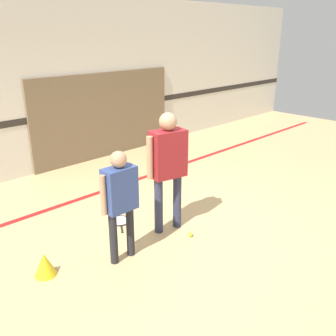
{
  "coord_description": "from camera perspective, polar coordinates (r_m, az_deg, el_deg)",
  "views": [
    {
      "loc": [
        -3.27,
        -3.2,
        2.53
      ],
      "look_at": [
        -0.12,
        0.02,
        0.88
      ],
      "focal_mm": 40.0,
      "sensor_mm": 36.0,
      "label": 1
    }
  ],
  "objects": [
    {
      "name": "floor_stripe",
      "position": [
        6.4,
        -9.71,
        -3.42
      ],
      "size": [
        14.4,
        0.1,
        0.01
      ],
      "color": "red",
      "rests_on": "ground_plane"
    },
    {
      "name": "racket_spare_on_floor",
      "position": [
        5.37,
        -7.28,
        -8.04
      ],
      "size": [
        0.42,
        0.5,
        0.03
      ],
      "rotation": [
        0.0,
        0.0,
        4.14
      ],
      "color": "#28282D",
      "rests_on": "ground_plane"
    },
    {
      "name": "wall_back",
      "position": [
        7.32,
        -17.8,
        11.87
      ],
      "size": [
        16.0,
        0.07,
        3.2
      ],
      "color": "silver",
      "rests_on": "ground_plane"
    },
    {
      "name": "training_cone",
      "position": [
        4.43,
        -18.27,
        -13.76
      ],
      "size": [
        0.24,
        0.24,
        0.27
      ],
      "color": "yellow",
      "rests_on": "ground_plane"
    },
    {
      "name": "tennis_ball_near_instructor",
      "position": [
        4.97,
        3.39,
        -10.06
      ],
      "size": [
        0.07,
        0.07,
        0.07
      ],
      "primitive_type": "sphere",
      "color": "#CCE038",
      "rests_on": "ground_plane"
    },
    {
      "name": "ground_plane",
      "position": [
        5.22,
        1.17,
        -8.84
      ],
      "size": [
        16.0,
        16.0,
        0.0
      ],
      "primitive_type": "plane",
      "color": "tan"
    },
    {
      "name": "wall_panel",
      "position": [
        7.98,
        -9.48,
        7.92
      ],
      "size": [
        3.36,
        0.05,
        1.75
      ],
      "color": "#756047",
      "rests_on": "ground_plane"
    },
    {
      "name": "person_student_left",
      "position": [
        4.2,
        -7.32,
        -4.06
      ],
      "size": [
        0.51,
        0.21,
        1.33
      ],
      "rotation": [
        0.0,
        0.0,
        -0.01
      ],
      "color": "#232328",
      "rests_on": "ground_plane"
    },
    {
      "name": "person_instructor",
      "position": [
        4.76,
        0.0,
        1.24
      ],
      "size": [
        0.6,
        0.33,
        1.6
      ],
      "rotation": [
        0.0,
        0.0,
        -0.21
      ],
      "color": "#2D334C",
      "rests_on": "ground_plane"
    },
    {
      "name": "tennis_ball_by_spare_racket",
      "position": [
        5.19,
        -8.77,
        -8.9
      ],
      "size": [
        0.07,
        0.07,
        0.07
      ],
      "primitive_type": "sphere",
      "color": "#CCE038",
      "rests_on": "ground_plane"
    }
  ]
}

